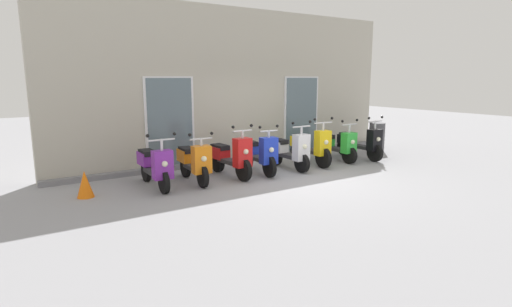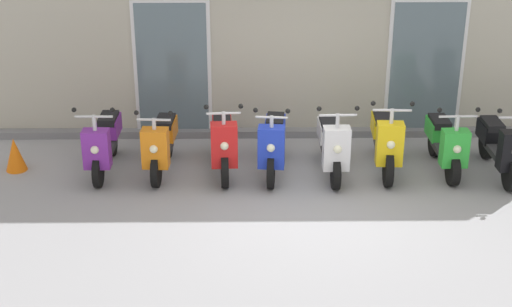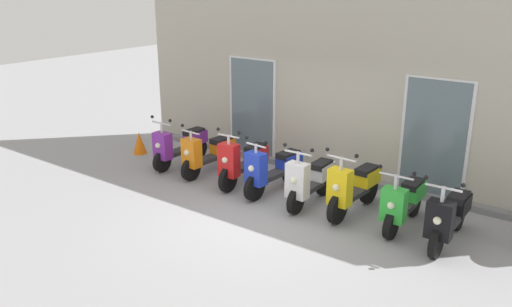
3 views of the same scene
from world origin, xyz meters
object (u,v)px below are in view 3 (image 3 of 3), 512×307
scooter_orange (208,153)px  scooter_white (310,180)px  scooter_blue (273,169)px  scooter_green (404,202)px  scooter_black (449,216)px  scooter_purple (180,145)px  traffic_cone (139,143)px  scooter_red (243,161)px  scooter_yellow (354,187)px

scooter_orange → scooter_white: bearing=-2.5°
scooter_blue → scooter_green: bearing=0.9°
scooter_green → scooter_black: bearing=-10.7°
scooter_orange → scooter_blue: (1.68, -0.02, 0.01)m
scooter_purple → scooter_green: 5.15m
scooter_orange → scooter_blue: size_ratio=0.93×
scooter_white → traffic_cone: scooter_white is taller
scooter_red → scooter_green: scooter_red is taller
scooter_purple → scooter_red: scooter_red is taller
scooter_yellow → scooter_purple: bearing=179.4°
scooter_purple → scooter_orange: scooter_purple is taller
scooter_purple → scooter_blue: size_ratio=0.97×
scooter_orange → traffic_cone: (-2.24, 0.09, -0.21)m
scooter_red → scooter_green: bearing=0.3°
scooter_orange → scooter_blue: scooter_blue is taller
scooter_red → scooter_green: (3.35, 0.02, -0.04)m
scooter_green → traffic_cone: (-6.52, 0.07, -0.18)m
scooter_green → scooter_black: size_ratio=0.92×
scooter_blue → scooter_white: bearing=-5.9°
scooter_purple → scooter_black: bearing=-1.8°
scooter_red → scooter_white: bearing=-3.9°
scooter_black → scooter_green: bearing=169.3°
scooter_white → scooter_yellow: 0.82m
scooter_white → scooter_green: 1.73m
scooter_red → traffic_cone: size_ratio=3.14×
traffic_cone → scooter_green: bearing=-0.6°
scooter_white → scooter_black: 2.51m
scooter_orange → scooter_red: bearing=0.1°
scooter_orange → scooter_yellow: scooter_yellow is taller
scooter_green → traffic_cone: 6.52m
scooter_orange → scooter_white: 2.56m
scooter_green → scooter_white: bearing=-175.7°
scooter_orange → scooter_yellow: (3.37, 0.01, 0.02)m
scooter_purple → scooter_yellow: (4.23, -0.04, 0.02)m
scooter_white → scooter_green: size_ratio=1.01×
scooter_orange → scooter_green: 4.28m
scooter_red → scooter_yellow: scooter_yellow is taller
scooter_purple → scooter_orange: bearing=-3.7°
scooter_orange → scooter_green: bearing=0.3°
scooter_red → traffic_cone: 3.18m
scooter_purple → scooter_green: (5.15, -0.03, -0.03)m
scooter_blue → traffic_cone: (-3.92, 0.11, -0.22)m
traffic_cone → scooter_white: bearing=-2.4°
traffic_cone → scooter_purple: bearing=-1.4°
scooter_orange → scooter_red: 0.93m
scooter_red → scooter_white: (1.62, -0.11, 0.00)m
scooter_purple → scooter_blue: bearing=-1.7°
scooter_green → scooter_black: scooter_black is taller
scooter_yellow → scooter_blue: bearing=-178.8°
scooter_blue → scooter_yellow: size_ratio=1.01×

